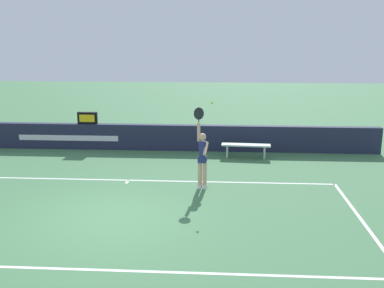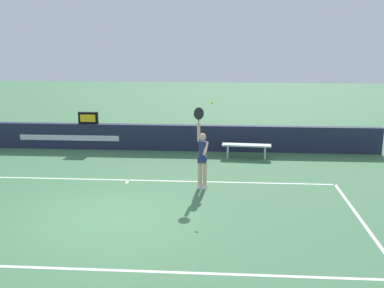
# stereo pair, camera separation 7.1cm
# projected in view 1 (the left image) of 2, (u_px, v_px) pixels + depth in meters

# --- Properties ---
(ground_plane) EXTENTS (60.00, 60.00, 0.00)m
(ground_plane) POSITION_uv_depth(u_px,v_px,m) (104.00, 219.00, 10.72)
(ground_plane) COLOR #41744A
(court_lines) EXTENTS (12.12, 5.31, 0.00)m
(court_lines) POSITION_uv_depth(u_px,v_px,m) (107.00, 214.00, 11.02)
(court_lines) COLOR white
(court_lines) RESTS_ON ground
(back_wall) EXTENTS (16.92, 0.29, 0.95)m
(back_wall) POSITION_uv_depth(u_px,v_px,m) (147.00, 137.00, 16.93)
(back_wall) COLOR #20243D
(back_wall) RESTS_ON ground
(speed_display) EXTENTS (0.72, 0.15, 0.44)m
(speed_display) POSITION_uv_depth(u_px,v_px,m) (87.00, 118.00, 16.90)
(speed_display) COLOR black
(speed_display) RESTS_ON back_wall
(tennis_player) EXTENTS (0.44, 0.46, 2.30)m
(tennis_player) POSITION_uv_depth(u_px,v_px,m) (202.00, 155.00, 12.68)
(tennis_player) COLOR tan
(tennis_player) RESTS_ON ground
(tennis_ball) EXTENTS (0.07, 0.07, 0.07)m
(tennis_ball) POSITION_uv_depth(u_px,v_px,m) (212.00, 103.00, 12.09)
(tennis_ball) COLOR #CFE12E
(courtside_bench_near) EXTENTS (1.71, 0.47, 0.47)m
(courtside_bench_near) POSITION_uv_depth(u_px,v_px,m) (246.00, 147.00, 15.88)
(courtside_bench_near) COLOR #ABBCB3
(courtside_bench_near) RESTS_ON ground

